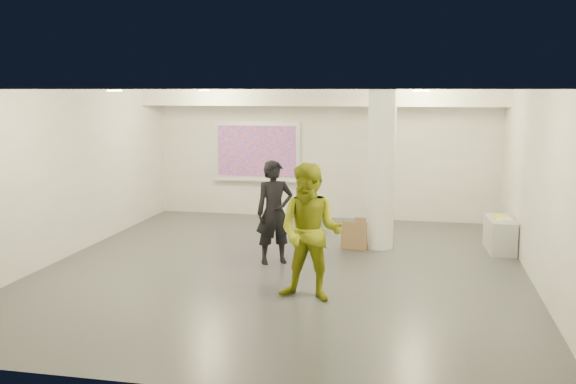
% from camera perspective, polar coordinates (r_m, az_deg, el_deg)
% --- Properties ---
extents(floor, '(8.00, 9.00, 0.01)m').
position_cam_1_polar(floor, '(10.93, -0.43, -6.81)').
color(floor, '#3C3F44').
rests_on(floor, ground).
extents(ceiling, '(8.00, 9.00, 0.01)m').
position_cam_1_polar(ceiling, '(10.51, -0.45, 9.12)').
color(ceiling, white).
rests_on(ceiling, floor).
extents(wall_back, '(8.00, 0.01, 3.00)m').
position_cam_1_polar(wall_back, '(15.01, 3.18, 3.37)').
color(wall_back, silver).
rests_on(wall_back, floor).
extents(wall_front, '(8.00, 0.01, 3.00)m').
position_cam_1_polar(wall_front, '(6.36, -9.02, -4.63)').
color(wall_front, silver).
rests_on(wall_front, floor).
extents(wall_left, '(0.01, 9.00, 3.00)m').
position_cam_1_polar(wall_left, '(12.10, -19.31, 1.48)').
color(wall_left, silver).
rests_on(wall_left, floor).
extents(wall_right, '(0.01, 9.00, 3.00)m').
position_cam_1_polar(wall_right, '(10.53, 21.35, 0.31)').
color(wall_right, silver).
rests_on(wall_right, floor).
extents(soffit_band, '(8.00, 1.10, 0.36)m').
position_cam_1_polar(soffit_band, '(14.39, 2.90, 8.39)').
color(soffit_band, white).
rests_on(soffit_band, ceiling).
extents(downlight_nw, '(0.22, 0.22, 0.02)m').
position_cam_1_polar(downlight_nw, '(13.51, -7.44, 8.96)').
color(downlight_nw, '#FFD98B').
rests_on(downlight_nw, ceiling).
extents(downlight_ne, '(0.22, 0.22, 0.02)m').
position_cam_1_polar(downlight_ne, '(12.77, 11.80, 8.84)').
color(downlight_ne, '#FFD98B').
rests_on(downlight_ne, ceiling).
extents(downlight_sw, '(0.22, 0.22, 0.02)m').
position_cam_1_polar(downlight_sw, '(9.82, -15.17, 8.69)').
color(downlight_sw, '#FFD98B').
rests_on(downlight_sw, ceiling).
extents(downlight_se, '(0.22, 0.22, 0.02)m').
position_cam_1_polar(downlight_se, '(8.77, 11.77, 8.80)').
color(downlight_se, '#FFD98B').
rests_on(downlight_se, ceiling).
extents(column, '(0.52, 0.52, 3.00)m').
position_cam_1_polar(column, '(12.19, 8.28, 1.96)').
color(column, white).
rests_on(column, floor).
extents(projection_screen, '(2.10, 0.13, 1.42)m').
position_cam_1_polar(projection_screen, '(15.28, -2.80, 3.58)').
color(projection_screen, silver).
rests_on(projection_screen, wall_back).
extents(credenza, '(0.51, 1.09, 0.62)m').
position_cam_1_polar(credenza, '(12.65, 18.31, -3.63)').
color(credenza, '#A1A3A7').
rests_on(credenza, floor).
extents(papers_stack, '(0.33, 0.39, 0.02)m').
position_cam_1_polar(papers_stack, '(12.55, 18.59, -2.24)').
color(papers_stack, white).
rests_on(papers_stack, credenza).
extents(postit_pad, '(0.28, 0.33, 0.03)m').
position_cam_1_polar(postit_pad, '(12.63, 18.37, -2.14)').
color(postit_pad, '#F1E807').
rests_on(postit_pad, credenza).
extents(cardboard_back, '(0.50, 0.17, 0.54)m').
position_cam_1_polar(cardboard_back, '(12.15, 5.86, -3.92)').
color(cardboard_back, olive).
rests_on(cardboard_back, floor).
extents(cardboard_front, '(0.56, 0.32, 0.56)m').
position_cam_1_polar(cardboard_front, '(12.36, 7.04, -3.66)').
color(cardboard_front, olive).
rests_on(cardboard_front, floor).
extents(woman, '(0.78, 0.68, 1.80)m').
position_cam_1_polar(woman, '(11.08, -1.22, -1.82)').
color(woman, black).
rests_on(woman, floor).
extents(man, '(1.05, 0.87, 1.97)m').
position_cam_1_polar(man, '(9.14, 2.02, -3.61)').
color(man, '#929A18').
rests_on(man, floor).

